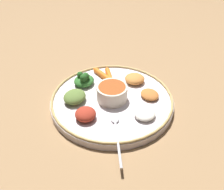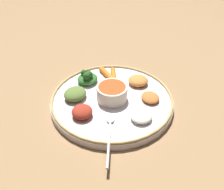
{
  "view_description": "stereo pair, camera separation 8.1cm",
  "coord_description": "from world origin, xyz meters",
  "px_view_note": "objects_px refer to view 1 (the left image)",
  "views": [
    {
      "loc": [
        -0.57,
        0.28,
        0.54
      ],
      "look_at": [
        0.0,
        0.0,
        0.04
      ],
      "focal_mm": 43.02,
      "sensor_mm": 36.0,
      "label": 1
    },
    {
      "loc": [
        -0.61,
        0.21,
        0.54
      ],
      "look_at": [
        0.0,
        0.0,
        0.04
      ],
      "focal_mm": 43.02,
      "sensor_mm": 36.0,
      "label": 2
    }
  ],
  "objects_px": {
    "greens_pile": "(84,80)",
    "carrot_near_spoon": "(109,74)",
    "center_bowl": "(112,92)",
    "spoon": "(116,131)",
    "carrot_outer": "(102,74)"
  },
  "relations": [
    {
      "from": "spoon",
      "to": "carrot_outer",
      "type": "bearing_deg",
      "value": -16.11
    },
    {
      "from": "center_bowl",
      "to": "spoon",
      "type": "distance_m",
      "value": 0.14
    },
    {
      "from": "spoon",
      "to": "greens_pile",
      "type": "distance_m",
      "value": 0.24
    },
    {
      "from": "center_bowl",
      "to": "carrot_near_spoon",
      "type": "distance_m",
      "value": 0.13
    },
    {
      "from": "spoon",
      "to": "greens_pile",
      "type": "bearing_deg",
      "value": -0.75
    },
    {
      "from": "spoon",
      "to": "center_bowl",
      "type": "bearing_deg",
      "value": -21.59
    },
    {
      "from": "center_bowl",
      "to": "spoon",
      "type": "bearing_deg",
      "value": 158.41
    },
    {
      "from": "center_bowl",
      "to": "greens_pile",
      "type": "bearing_deg",
      "value": 24.16
    },
    {
      "from": "center_bowl",
      "to": "spoon",
      "type": "xyz_separation_m",
      "value": [
        -0.13,
        0.05,
        -0.02
      ]
    },
    {
      "from": "spoon",
      "to": "greens_pile",
      "type": "xyz_separation_m",
      "value": [
        0.24,
        -0.0,
        0.02
      ]
    },
    {
      "from": "greens_pile",
      "to": "carrot_outer",
      "type": "distance_m",
      "value": 0.07
    },
    {
      "from": "spoon",
      "to": "carrot_outer",
      "type": "relative_size",
      "value": 1.79
    },
    {
      "from": "spoon",
      "to": "greens_pile",
      "type": "height_order",
      "value": "greens_pile"
    },
    {
      "from": "greens_pile",
      "to": "carrot_near_spoon",
      "type": "relative_size",
      "value": 0.94
    },
    {
      "from": "greens_pile",
      "to": "center_bowl",
      "type": "bearing_deg",
      "value": -155.84
    }
  ]
}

